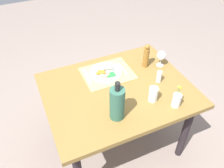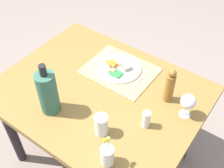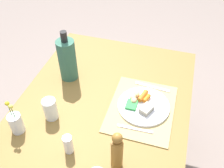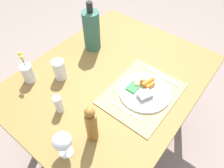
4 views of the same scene
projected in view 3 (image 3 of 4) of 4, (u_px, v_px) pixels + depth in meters
ground_plane at (106, 166)px, 1.87m from camera, size 8.00×8.00×0.00m
dining_table at (105, 111)px, 1.44m from camera, size 1.15×0.91×0.72m
placemat at (141, 108)px, 1.33m from camera, size 0.42×0.33×0.01m
dinner_plate at (143, 105)px, 1.33m from camera, size 0.27×0.27×0.04m
fork at (135, 129)px, 1.23m from camera, size 0.02×0.18×0.00m
knife at (152, 87)px, 1.44m from camera, size 0.03×0.20×0.00m
salt_shaker at (68, 144)px, 1.11m from camera, size 0.04×0.04×0.10m
water_tumbler at (51, 110)px, 1.26m from camera, size 0.07×0.07×0.12m
cooler_bottle at (67, 59)px, 1.43m from camera, size 0.10×0.10×0.31m
flower_vase at (16, 123)px, 1.19m from camera, size 0.06×0.06×0.20m
pepper_mill at (117, 151)px, 1.02m from camera, size 0.05×0.05×0.22m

